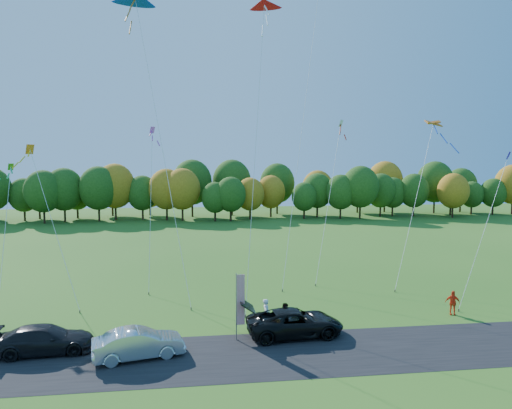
{
  "coord_description": "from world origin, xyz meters",
  "views": [
    {
      "loc": [
        -4.21,
        -26.78,
        9.9
      ],
      "look_at": [
        0.0,
        6.0,
        7.0
      ],
      "focal_mm": 32.0,
      "sensor_mm": 36.0,
      "label": 1
    }
  ],
  "objects": [
    {
      "name": "dark_truck_a",
      "position": [
        -12.27,
        -2.29,
        0.73
      ],
      "size": [
        5.17,
        2.46,
        1.45
      ],
      "primitive_type": "imported",
      "rotation": [
        0.0,
        0.0,
        1.66
      ],
      "color": "black",
      "rests_on": "ground"
    },
    {
      "name": "ground",
      "position": [
        0.0,
        0.0,
        0.0
      ],
      "size": [
        160.0,
        160.0,
        0.0
      ],
      "primitive_type": "plane",
      "color": "#2A5D18"
    },
    {
      "name": "kite_diamond_yellow",
      "position": [
        -14.48,
        7.06,
        5.63
      ],
      "size": [
        5.36,
        6.4,
        11.8
      ],
      "color": "#4C3F33",
      "rests_on": "ground"
    },
    {
      "name": "black_suv",
      "position": [
        1.3,
        -1.58,
        0.78
      ],
      "size": [
        5.77,
        3.0,
        1.55
      ],
      "primitive_type": "imported",
      "rotation": [
        0.0,
        0.0,
        1.65
      ],
      "color": "black",
      "rests_on": "ground"
    },
    {
      "name": "person_tailgate_b",
      "position": [
        0.9,
        -0.85,
        0.86
      ],
      "size": [
        1.03,
        1.05,
        1.71
      ],
      "primitive_type": "imported",
      "rotation": [
        0.0,
        0.0,
        0.89
      ],
      "color": "gray",
      "rests_on": "ground"
    },
    {
      "name": "kite_diamond_white",
      "position": [
        7.4,
        12.43,
        7.03
      ],
      "size": [
        4.87,
        7.93,
        14.51
      ],
      "color": "#4C3F33",
      "rests_on": "ground"
    },
    {
      "name": "person_east",
      "position": [
        12.42,
        0.73,
        0.81
      ],
      "size": [
        1.02,
        0.74,
        1.61
      ],
      "primitive_type": "imported",
      "rotation": [
        0.0,
        0.0,
        -0.41
      ],
      "color": "#F43817",
      "rests_on": "ground"
    },
    {
      "name": "kite_diamond_green",
      "position": [
        -17.2,
        5.59,
        5.02
      ],
      "size": [
        1.62,
        6.78,
        10.24
      ],
      "color": "#4C3F33",
      "rests_on": "ground"
    },
    {
      "name": "kite_parafoil_orange",
      "position": [
        5.27,
        13.52,
        14.36
      ],
      "size": [
        8.06,
        12.69,
        29.21
      ],
      "color": "#4C3F33",
      "rests_on": "ground"
    },
    {
      "name": "kite_diamond_blue_low",
      "position": [
        15.82,
        2.7,
        5.36
      ],
      "size": [
        5.76,
        3.44,
        11.13
      ],
      "color": "#4C3F33",
      "rests_on": "ground"
    },
    {
      "name": "kite_diamond_pink",
      "position": [
        -8.07,
        11.69,
        7.32
      ],
      "size": [
        0.99,
        7.26,
        13.53
      ],
      "color": "#4C3F33",
      "rests_on": "ground"
    },
    {
      "name": "tree_line",
      "position": [
        0.0,
        55.0,
        0.0
      ],
      "size": [
        116.0,
        12.0,
        10.0
      ],
      "primitive_type": null,
      "color": "#1E4711",
      "rests_on": "ground"
    },
    {
      "name": "kite_delta_blue",
      "position": [
        -7.03,
        8.68,
        12.3
      ],
      "size": [
        6.3,
        10.78,
        25.66
      ],
      "color": "#4C3F33",
      "rests_on": "ground"
    },
    {
      "name": "kite_delta_red",
      "position": [
        0.12,
        6.74,
        11.95
      ],
      "size": [
        4.0,
        10.52,
        24.5
      ],
      "color": "#4C3F33",
      "rests_on": "ground"
    },
    {
      "name": "silver_sedan",
      "position": [
        -7.29,
        -3.56,
        0.76
      ],
      "size": [
        4.84,
        2.63,
        1.51
      ],
      "primitive_type": "imported",
      "rotation": [
        0.0,
        0.0,
        1.81
      ],
      "color": "silver",
      "rests_on": "ground"
    },
    {
      "name": "person_tailgate_a",
      "position": [
        -0.19,
        -0.34,
        0.93
      ],
      "size": [
        0.5,
        0.71,
        1.85
      ],
      "primitive_type": "imported",
      "rotation": [
        0.0,
        0.0,
        1.48
      ],
      "color": "white",
      "rests_on": "ground"
    },
    {
      "name": "asphalt_strip",
      "position": [
        0.0,
        -4.0,
        0.01
      ],
      "size": [
        90.0,
        6.0,
        0.01
      ],
      "primitive_type": "cube",
      "color": "black",
      "rests_on": "ground"
    },
    {
      "name": "feather_flag",
      "position": [
        -1.93,
        -1.78,
        2.34
      ],
      "size": [
        0.51,
        0.11,
        3.85
      ],
      "color": "#999999",
      "rests_on": "ground"
    },
    {
      "name": "kite_parafoil_rainbow",
      "position": [
        14.21,
        9.76,
        6.98
      ],
      "size": [
        8.24,
        7.52,
        14.33
      ],
      "color": "#4C3F33",
      "rests_on": "ground"
    }
  ]
}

